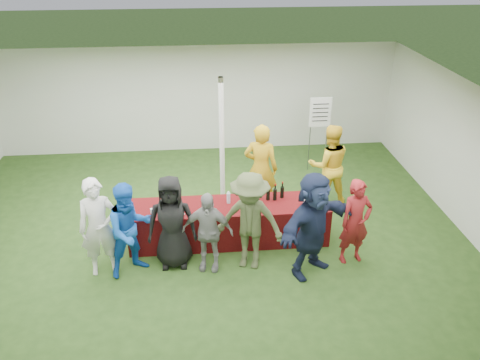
{
  "coord_description": "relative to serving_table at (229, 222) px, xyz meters",
  "views": [
    {
      "loc": [
        0.1,
        -7.4,
        5.09
      ],
      "look_at": [
        0.74,
        -0.2,
        1.25
      ],
      "focal_mm": 35.0,
      "sensor_mm": 36.0,
      "label": 1
    }
  ],
  "objects": [
    {
      "name": "ground",
      "position": [
        -0.54,
        0.2,
        -0.38
      ],
      "size": [
        60.0,
        60.0,
        0.0
      ],
      "primitive_type": "plane",
      "color": "#284719",
      "rests_on": "ground"
    },
    {
      "name": "tent",
      "position": [
        -0.04,
        1.4,
        0.98
      ],
      "size": [
        10.0,
        10.0,
        10.0
      ],
      "color": "white",
      "rests_on": "ground"
    },
    {
      "name": "serving_table",
      "position": [
        0.0,
        0.0,
        0.0
      ],
      "size": [
        3.6,
        0.8,
        0.75
      ],
      "primitive_type": "cube",
      "color": "#5C1011",
      "rests_on": "ground"
    },
    {
      "name": "wine_bottles",
      "position": [
        0.64,
        0.13,
        0.5
      ],
      "size": [
        0.74,
        0.15,
        0.32
      ],
      "color": "black",
      "rests_on": "serving_table"
    },
    {
      "name": "wine_glasses",
      "position": [
        -0.47,
        -0.24,
        0.49
      ],
      "size": [
        2.73,
        0.14,
        0.16
      ],
      "color": "silver",
      "rests_on": "serving_table"
    },
    {
      "name": "water_bottle",
      "position": [
        -0.0,
        0.08,
        0.48
      ],
      "size": [
        0.07,
        0.07,
        0.23
      ],
      "color": "silver",
      "rests_on": "serving_table"
    },
    {
      "name": "bar_towel",
      "position": [
        1.57,
        0.05,
        0.39
      ],
      "size": [
        0.25,
        0.18,
        0.03
      ],
      "primitive_type": "cube",
      "color": "white",
      "rests_on": "serving_table"
    },
    {
      "name": "dump_bucket",
      "position": [
        1.6,
        -0.22,
        0.46
      ],
      "size": [
        0.21,
        0.21,
        0.18
      ],
      "primitive_type": "cylinder",
      "color": "slate",
      "rests_on": "serving_table"
    },
    {
      "name": "wine_list_sign",
      "position": [
        2.29,
        2.75,
        0.94
      ],
      "size": [
        0.5,
        0.03,
        1.8
      ],
      "color": "slate",
      "rests_on": "ground"
    },
    {
      "name": "staff_pourer",
      "position": [
        0.71,
        1.04,
        0.56
      ],
      "size": [
        0.79,
        0.64,
        1.87
      ],
      "primitive_type": "imported",
      "rotation": [
        0.0,
        0.0,
        2.82
      ],
      "color": "gold",
      "rests_on": "ground"
    },
    {
      "name": "staff_back",
      "position": [
        2.13,
        1.18,
        0.5
      ],
      "size": [
        0.86,
        0.67,
        1.75
      ],
      "primitive_type": "imported",
      "rotation": [
        0.0,
        0.0,
        3.13
      ],
      "color": "yellow",
      "rests_on": "ground"
    },
    {
      "name": "customer_0",
      "position": [
        -2.15,
        -0.72,
        0.49
      ],
      "size": [
        0.7,
        0.53,
        1.74
      ],
      "primitive_type": "imported",
      "rotation": [
        0.0,
        0.0,
        0.2
      ],
      "color": "silver",
      "rests_on": "ground"
    },
    {
      "name": "customer_1",
      "position": [
        -1.65,
        -0.76,
        0.45
      ],
      "size": [
        1.01,
        0.94,
        1.66
      ],
      "primitive_type": "imported",
      "rotation": [
        0.0,
        0.0,
        0.51
      ],
      "color": "blue",
      "rests_on": "ground"
    },
    {
      "name": "customer_2",
      "position": [
        -0.99,
        -0.62,
        0.46
      ],
      "size": [
        0.82,
        0.54,
        1.67
      ],
      "primitive_type": "imported",
      "rotation": [
        0.0,
        0.0,
        -0.01
      ],
      "color": "black",
      "rests_on": "ground"
    },
    {
      "name": "customer_3",
      "position": [
        -0.41,
        -0.78,
        0.35
      ],
      "size": [
        0.9,
        0.51,
        1.45
      ],
      "primitive_type": "imported",
      "rotation": [
        0.0,
        0.0,
        -0.19
      ],
      "color": "gray",
      "rests_on": "ground"
    },
    {
      "name": "customer_4",
      "position": [
        0.29,
        -0.79,
        0.51
      ],
      "size": [
        1.29,
        0.98,
        1.77
      ],
      "primitive_type": "imported",
      "rotation": [
        0.0,
        0.0,
        -0.32
      ],
      "color": "#414B2B",
      "rests_on": "ground"
    },
    {
      "name": "customer_5",
      "position": [
        1.29,
        -1.02,
        0.54
      ],
      "size": [
        1.7,
        1.43,
        1.84
      ],
      "primitive_type": "imported",
      "rotation": [
        0.0,
        0.0,
        0.62
      ],
      "color": "#19223E",
      "rests_on": "ground"
    },
    {
      "name": "customer_6",
      "position": [
        2.08,
        -0.79,
        0.4
      ],
      "size": [
        0.63,
        0.48,
        1.55
      ],
      "primitive_type": "imported",
      "rotation": [
        0.0,
        0.0,
        0.21
      ],
      "color": "maroon",
      "rests_on": "ground"
    }
  ]
}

